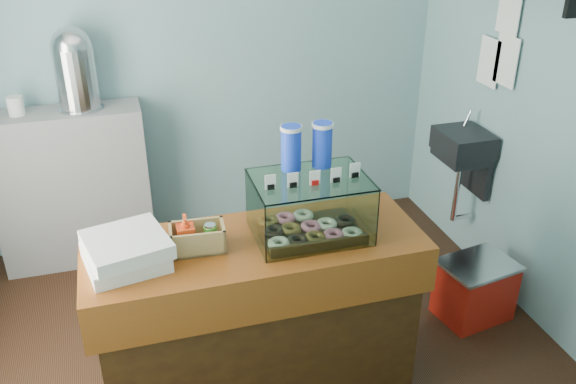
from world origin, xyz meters
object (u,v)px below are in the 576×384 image
object	(u,v)px
counter	(258,317)
red_cooler	(475,289)
display_case	(308,200)
coffee_urn	(75,67)

from	to	relation	value
counter	red_cooler	world-z (taller)	counter
display_case	coffee_urn	distance (m)	1.89
coffee_urn	red_cooler	distance (m)	2.83
counter	red_cooler	bearing A→B (deg)	8.44
display_case	coffee_urn	xyz separation A→B (m)	(-1.03, 1.56, 0.31)
counter	red_cooler	distance (m)	1.45
display_case	red_cooler	distance (m)	1.45
counter	coffee_urn	world-z (taller)	coffee_urn
display_case	counter	bearing A→B (deg)	-173.71
coffee_urn	red_cooler	bearing A→B (deg)	-32.37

